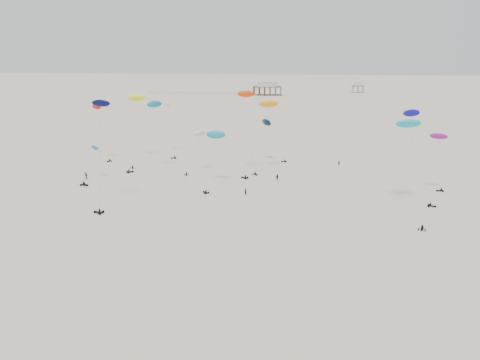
# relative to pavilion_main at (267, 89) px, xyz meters

# --- Properties ---
(ground_plane) EXTENTS (900.00, 900.00, 0.00)m
(ground_plane) POSITION_rel_pavilion_main_xyz_m (10.00, -150.00, -4.22)
(ground_plane) COLOR #C0AF98
(pavilion_main) EXTENTS (21.00, 13.00, 9.80)m
(pavilion_main) POSITION_rel_pavilion_main_xyz_m (0.00, 0.00, 0.00)
(pavilion_main) COLOR brown
(pavilion_main) RESTS_ON ground
(pavilion_small) EXTENTS (9.00, 7.00, 8.00)m
(pavilion_small) POSITION_rel_pavilion_main_xyz_m (70.00, 30.00, -0.74)
(pavilion_small) COLOR brown
(pavilion_small) RESTS_ON ground
(pier_fence) EXTENTS (80.20, 0.20, 1.50)m
(pier_fence) POSITION_rel_pavilion_main_xyz_m (-52.00, -0.00, -3.45)
(pier_fence) COLOR black
(pier_fence) RESTS_ON ground
(rig_0) EXTENTS (5.29, 9.08, 12.02)m
(rig_0) POSITION_rel_pavilion_main_xyz_m (-5.66, -229.18, 4.29)
(rig_0) COLOR black
(rig_0) RESTS_ON ground
(rig_1) EXTENTS (4.63, 10.53, 23.02)m
(rig_1) POSITION_rel_pavilion_main_xyz_m (-19.96, -260.70, 10.67)
(rig_1) COLOR black
(rig_1) RESTS_ON ground
(rig_2) EXTENTS (6.98, 5.85, 17.22)m
(rig_2) POSITION_rel_pavilion_main_xyz_m (-38.03, -218.82, 8.53)
(rig_2) COLOR black
(rig_2) RESTS_ON ground
(rig_3) EXTENTS (6.00, 16.55, 22.76)m
(rig_3) POSITION_rel_pavilion_main_xyz_m (-27.43, -215.29, 12.58)
(rig_3) COLOR black
(rig_3) RESTS_ON ground
(rig_4) EXTENTS (4.00, 16.65, 23.68)m
(rig_4) POSITION_rel_pavilion_main_xyz_m (45.08, -258.58, 9.24)
(rig_4) COLOR black
(rig_4) RESTS_ON ground
(rig_5) EXTENTS (6.47, 6.09, 22.64)m
(rig_5) POSITION_rel_pavilion_main_xyz_m (7.96, -228.27, 14.33)
(rig_5) COLOR black
(rig_5) RESTS_ON ground
(rig_6) EXTENTS (3.44, 10.66, 10.52)m
(rig_6) POSITION_rel_pavilion_main_xyz_m (-31.07, -243.00, 0.13)
(rig_6) COLOR black
(rig_6) RESTS_ON ground
(rig_7) EXTENTS (5.01, 12.30, 15.02)m
(rig_7) POSITION_rel_pavilion_main_xyz_m (1.12, -240.90, 6.49)
(rig_7) COLOR black
(rig_7) RESTS_ON ground
(rig_8) EXTENTS (7.46, 13.68, 18.55)m
(rig_8) POSITION_rel_pavilion_main_xyz_m (-19.91, -206.24, 8.52)
(rig_8) COLOR black
(rig_8) RESTS_ON ground
(rig_9) EXTENTS (4.48, 3.73, 14.21)m
(rig_9) POSITION_rel_pavilion_main_xyz_m (55.13, -240.51, 6.36)
(rig_9) COLOR black
(rig_9) RESTS_ON ground
(rig_10) EXTENTS (8.60, 5.11, 13.10)m
(rig_10) POSITION_rel_pavilion_main_xyz_m (13.17, -213.85, 6.02)
(rig_10) COLOR black
(rig_10) RESTS_ON ground
(rig_11) EXTENTS (9.52, 6.49, 18.97)m
(rig_11) POSITION_rel_pavilion_main_xyz_m (45.89, -250.31, 11.55)
(rig_11) COLOR black
(rig_11) RESTS_ON ground
(rig_12) EXTENTS (9.28, 9.95, 19.73)m
(rig_12) POSITION_rel_pavilion_main_xyz_m (-19.71, -228.10, 9.70)
(rig_12) COLOR black
(rig_12) RESTS_ON ground
(rig_13) EXTENTS (9.29, 13.56, 21.18)m
(rig_13) POSITION_rel_pavilion_main_xyz_m (12.82, -226.20, 11.88)
(rig_13) COLOR black
(rig_13) RESTS_ON ground
(spectator_0) EXTENTS (0.82, 0.81, 1.87)m
(spectator_0) POSITION_rel_pavilion_main_xyz_m (9.89, -249.90, -4.22)
(spectator_0) COLOR black
(spectator_0) RESTS_ON ground
(spectator_1) EXTENTS (1.11, 0.87, 2.00)m
(spectator_1) POSITION_rel_pavilion_main_xyz_m (16.81, -236.41, -4.22)
(spectator_1) COLOR black
(spectator_1) RESTS_ON ground
(spectator_2) EXTENTS (1.49, 1.19, 2.23)m
(spectator_2) POSITION_rel_pavilion_main_xyz_m (-33.36, -240.80, -4.22)
(spectator_2) COLOR black
(spectator_2) RESTS_ON ground
(spectator_3) EXTENTS (0.81, 0.69, 1.88)m
(spectator_3) POSITION_rel_pavilion_main_xyz_m (34.20, -217.82, -4.22)
(spectator_3) COLOR black
(spectator_3) RESTS_ON ground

